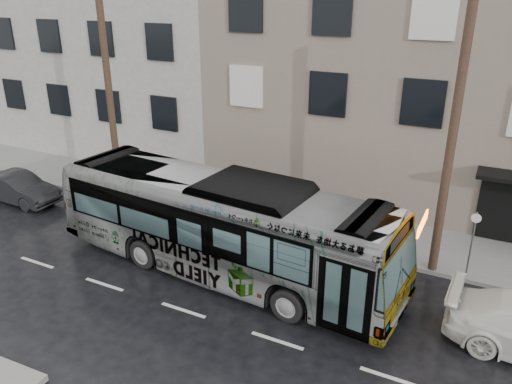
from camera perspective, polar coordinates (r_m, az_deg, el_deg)
ground at (r=17.76m, az=-3.67°, el=-9.14°), size 120.00×120.00×0.00m
sidewalk at (r=21.57m, az=2.91°, el=-2.92°), size 90.00×3.60×0.15m
building_taupe at (r=26.11m, az=20.88°, el=12.62°), size 20.00×12.00×11.00m
building_grey at (r=37.52m, az=-17.70°, el=19.40°), size 26.00×15.00×16.00m
utility_pole_front at (r=16.97m, az=21.40°, el=5.02°), size 0.30×0.30×9.00m
utility_pole_rear at (r=22.83m, az=-16.31°, el=9.79°), size 0.30×0.30×9.00m
sign_post at (r=18.09m, az=23.39°, el=-5.58°), size 0.06×0.06×2.40m
bus at (r=17.04m, az=-4.04°, el=-3.80°), size 12.91×4.09×3.54m
dark_sedan at (r=25.55m, az=-25.57°, el=0.43°), size 4.18×1.50×1.37m
slush_pile at (r=14.88m, az=-26.35°, el=-18.45°), size 1.84×0.88×0.18m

